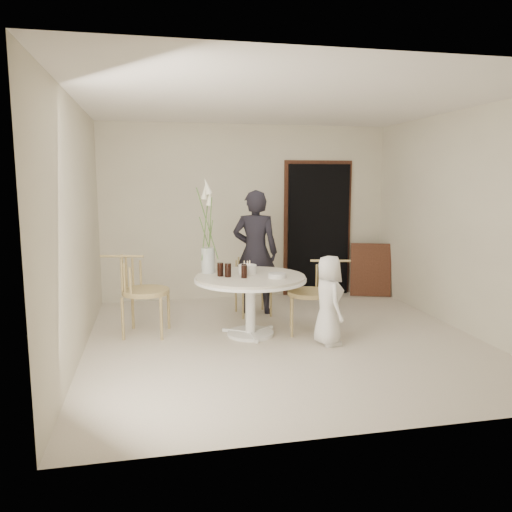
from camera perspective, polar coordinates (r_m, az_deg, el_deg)
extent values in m
plane|color=beige|center=(5.94, 3.20, -9.50)|extent=(4.50, 4.50, 0.00)
plane|color=white|center=(5.71, 3.44, 17.21)|extent=(4.50, 4.50, 0.00)
plane|color=beige|center=(7.85, -0.98, 5.01)|extent=(4.50, 0.00, 4.50)
plane|color=beige|center=(3.56, 12.82, 0.35)|extent=(4.50, 0.00, 4.50)
plane|color=beige|center=(5.52, -19.87, 2.95)|extent=(0.00, 4.50, 4.50)
plane|color=beige|center=(6.62, 22.52, 3.67)|extent=(0.00, 4.50, 4.50)
cube|color=black|center=(8.11, 7.11, 2.94)|extent=(1.00, 0.10, 2.10)
cube|color=brown|center=(8.15, 7.03, 3.39)|extent=(1.12, 0.03, 2.22)
cylinder|color=white|center=(6.09, -0.63, -8.83)|extent=(0.56, 0.56, 0.04)
cylinder|color=white|center=(6.00, -0.64, -5.87)|extent=(0.12, 0.12, 0.65)
cylinder|color=white|center=(5.92, -0.64, -2.68)|extent=(1.33, 1.33, 0.03)
cylinder|color=beige|center=(5.92, -0.64, -2.45)|extent=(1.30, 1.30, 0.04)
cube|color=brown|center=(8.23, 12.97, -1.55)|extent=(0.66, 0.39, 0.84)
cylinder|color=tan|center=(6.71, -1.49, -5.38)|extent=(0.03, 0.03, 0.44)
cylinder|color=tan|center=(6.82, 1.71, -5.16)|extent=(0.03, 0.03, 0.44)
cylinder|color=tan|center=(7.08, -2.31, -4.64)|extent=(0.03, 0.03, 0.44)
cylinder|color=tan|center=(7.18, 0.75, -4.44)|extent=(0.03, 0.03, 0.44)
cylinder|color=tan|center=(6.89, -0.34, -2.95)|extent=(0.49, 0.49, 0.05)
cylinder|color=tan|center=(6.37, 4.04, -6.05)|extent=(0.03, 0.03, 0.47)
cylinder|color=tan|center=(5.96, 4.14, -7.07)|extent=(0.03, 0.03, 0.47)
cylinder|color=tan|center=(6.39, 7.82, -6.05)|extent=(0.03, 0.03, 0.47)
cylinder|color=tan|center=(5.99, 8.18, -7.07)|extent=(0.03, 0.03, 0.47)
cylinder|color=tan|center=(6.11, 6.08, -4.22)|extent=(0.52, 0.52, 0.05)
cylinder|color=tan|center=(5.94, -10.77, -7.09)|extent=(0.03, 0.03, 0.51)
cylinder|color=tan|center=(6.37, -9.96, -6.00)|extent=(0.03, 0.03, 0.51)
cylinder|color=tan|center=(6.05, -14.99, -6.95)|extent=(0.03, 0.03, 0.51)
cylinder|color=tan|center=(6.47, -13.91, -5.90)|extent=(0.03, 0.03, 0.51)
cylinder|color=tan|center=(6.13, -12.49, -3.98)|extent=(0.56, 0.56, 0.06)
imported|color=black|center=(6.93, -0.08, 0.44)|extent=(0.72, 0.58, 1.72)
imported|color=white|center=(5.70, 8.28, -5.04)|extent=(0.35, 0.51, 1.02)
cylinder|color=white|center=(6.04, -1.00, -1.51)|extent=(0.22, 0.22, 0.11)
cylinder|color=beige|center=(6.03, -1.00, -0.79)|extent=(0.01, 0.01, 0.05)
cylinder|color=beige|center=(6.06, -0.72, -0.73)|extent=(0.01, 0.01, 0.05)
cylinder|color=beige|center=(6.04, -1.36, -0.77)|extent=(0.01, 0.01, 0.05)
cylinder|color=beige|center=(6.00, -0.77, -0.83)|extent=(0.01, 0.01, 0.05)
cylinder|color=black|center=(5.83, -3.22, -1.63)|extent=(0.08, 0.08, 0.16)
cylinder|color=black|center=(5.76, -1.37, -1.80)|extent=(0.07, 0.07, 0.15)
cylinder|color=black|center=(5.89, -4.10, -1.54)|extent=(0.08, 0.08, 0.16)
cylinder|color=black|center=(5.89, -1.38, -1.61)|extent=(0.08, 0.08, 0.14)
cylinder|color=silver|center=(5.79, 2.43, -2.25)|extent=(0.26, 0.26, 0.05)
cylinder|color=#B7C0BC|center=(6.10, -5.50, -0.50)|extent=(0.16, 0.16, 0.31)
cylinder|color=#486F2F|center=(6.06, -5.27, 3.11)|extent=(0.01, 0.01, 0.77)
cone|color=white|center=(6.04, -5.33, 6.73)|extent=(0.08, 0.08, 0.20)
cylinder|color=#486F2F|center=(6.06, -5.82, 3.41)|extent=(0.01, 0.01, 0.83)
cone|color=white|center=(6.04, -5.88, 7.35)|extent=(0.08, 0.08, 0.20)
cylinder|color=#486F2F|center=(6.01, -5.58, 3.68)|extent=(0.01, 0.01, 0.90)
cone|color=white|center=(5.99, -5.64, 7.97)|extent=(0.08, 0.08, 0.20)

